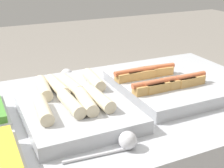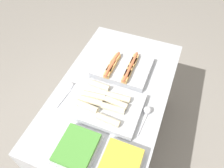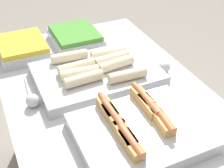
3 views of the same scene
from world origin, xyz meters
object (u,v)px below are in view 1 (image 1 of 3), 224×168
(serving_spoon_far, at_px, (64,75))
(serving_spoon_near, at_px, (125,142))
(tray_wraps, at_px, (72,102))
(tray_hotdogs, at_px, (163,85))

(serving_spoon_far, bearing_deg, serving_spoon_near, -90.36)
(tray_wraps, relative_size, serving_spoon_near, 2.37)
(tray_hotdogs, xyz_separation_m, serving_spoon_far, (-0.34, 0.31, -0.01))
(serving_spoon_near, bearing_deg, serving_spoon_far, 89.64)
(tray_wraps, bearing_deg, tray_hotdogs, -0.28)
(tray_wraps, distance_m, serving_spoon_near, 0.32)
(tray_hotdogs, height_order, serving_spoon_far, tray_hotdogs)
(tray_hotdogs, relative_size, serving_spoon_far, 1.88)
(tray_wraps, height_order, serving_spoon_far, tray_wraps)
(tray_hotdogs, distance_m, tray_wraps, 0.41)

